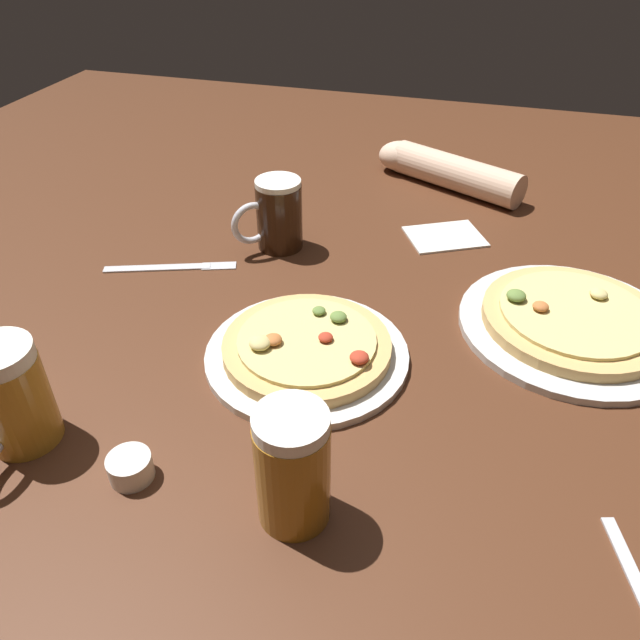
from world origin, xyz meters
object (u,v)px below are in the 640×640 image
pizza_plate_near (309,350)px  beer_mug_dark (292,465)px  napkin_folded (445,236)px  beer_mug_pale (277,215)px  diner_arm (442,169)px  knife_right (171,267)px  pizza_plate_far (573,321)px  ramekin_sauce (130,467)px  beer_mug_amber (10,398)px

pizza_plate_near → beer_mug_dark: bearing=-76.6°
napkin_folded → beer_mug_pale: bearing=-157.7°
pizza_plate_near → diner_arm: 0.66m
knife_right → diner_arm: size_ratio=0.67×
pizza_plate_far → diner_arm: diner_arm is taller
ramekin_sauce → knife_right: 0.46m
beer_mug_pale → knife_right: bearing=-141.3°
beer_mug_dark → knife_right: size_ratio=0.66×
beer_mug_dark → beer_mug_pale: bearing=111.0°
beer_mug_pale → napkin_folded: bearing=22.3°
ramekin_sauce → diner_arm: 0.94m
napkin_folded → knife_right: (-0.45, -0.25, -0.00)m
pizza_plate_near → beer_mug_pale: size_ratio=2.23×
beer_mug_pale → ramekin_sauce: bearing=-88.5°
ramekin_sauce → napkin_folded: (0.28, 0.67, -0.01)m
beer_mug_dark → napkin_folded: beer_mug_dark is taller
pizza_plate_near → ramekin_sauce: size_ratio=5.68×
knife_right → pizza_plate_far: bearing=0.8°
napkin_folded → beer_mug_amber: bearing=-123.5°
beer_mug_dark → pizza_plate_far: bearing=54.3°
pizza_plate_far → ramekin_sauce: size_ratio=6.59×
ramekin_sauce → knife_right: ramekin_sauce is taller
beer_mug_amber → diner_arm: size_ratio=0.42×
ramekin_sauce → napkin_folded: 0.73m
beer_mug_amber → ramekin_sauce: bearing=-5.5°
pizza_plate_near → knife_right: bearing=151.2°
napkin_folded → diner_arm: 0.25m
napkin_folded → pizza_plate_far: bearing=-47.2°
pizza_plate_far → knife_right: bearing=-179.2°
pizza_plate_far → beer_mug_amber: bearing=-147.3°
napkin_folded → knife_right: size_ratio=0.62×
pizza_plate_near → pizza_plate_far: same height
beer_mug_pale → diner_arm: size_ratio=0.39×
knife_right → pizza_plate_near: bearing=-28.8°
pizza_plate_near → pizza_plate_far: bearing=25.9°
pizza_plate_near → napkin_folded: bearing=70.6°
beer_mug_dark → diner_arm: (0.05, 0.90, -0.04)m
beer_mug_dark → knife_right: (-0.36, 0.41, -0.07)m
beer_mug_dark → ramekin_sauce: (-0.19, -0.01, -0.06)m
diner_arm → ramekin_sauce: bearing=-104.7°
beer_mug_pale → diner_arm: (0.25, 0.36, -0.03)m
ramekin_sauce → pizza_plate_far: bearing=41.1°
beer_mug_pale → diner_arm: 0.44m
pizza_plate_far → napkin_folded: size_ratio=2.44×
beer_mug_amber → diner_arm: 0.98m
beer_mug_amber → knife_right: bearing=92.0°
pizza_plate_near → beer_mug_amber: (-0.29, -0.24, 0.05)m
beer_mug_amber → knife_right: beer_mug_amber is taller
pizza_plate_near → pizza_plate_far: (0.36, 0.18, -0.00)m
ramekin_sauce → diner_arm: bearing=75.3°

